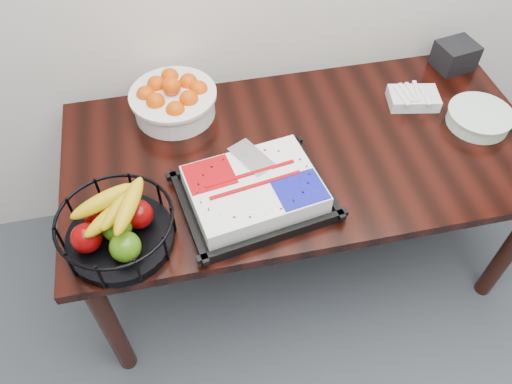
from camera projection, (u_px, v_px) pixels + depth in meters
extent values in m
cube|color=black|center=(304.00, 151.00, 1.90)|extent=(1.80, 0.90, 0.04)
cylinder|color=black|center=(110.00, 326.00, 1.85)|extent=(0.07, 0.07, 0.71)
cylinder|color=black|center=(106.00, 179.00, 2.31)|extent=(0.07, 0.07, 0.71)
cylinder|color=black|center=(512.00, 247.00, 2.07)|extent=(0.07, 0.07, 0.71)
cylinder|color=black|center=(434.00, 127.00, 2.53)|extent=(0.07, 0.07, 0.71)
cube|color=black|center=(254.00, 198.00, 1.71)|extent=(0.54, 0.46, 0.02)
cube|color=white|center=(254.00, 189.00, 1.68)|extent=(0.47, 0.38, 0.07)
cube|color=#990309|center=(212.00, 169.00, 1.68)|extent=(0.18, 0.16, 0.00)
cube|color=#0C0F8B|center=(298.00, 195.00, 1.61)|extent=(0.18, 0.16, 0.00)
cube|color=silver|center=(257.00, 157.00, 1.72)|extent=(0.15, 0.19, 0.00)
cylinder|color=white|center=(174.00, 103.00, 1.97)|extent=(0.32, 0.32, 0.10)
cylinder|color=white|center=(173.00, 94.00, 1.93)|extent=(0.34, 0.34, 0.01)
cylinder|color=black|center=(121.00, 238.00, 1.60)|extent=(0.34, 0.34, 0.03)
torus|color=black|center=(114.00, 219.00, 1.52)|extent=(0.37, 0.37, 0.01)
cylinder|color=white|center=(479.00, 119.00, 1.95)|extent=(0.24, 0.24, 0.05)
cylinder|color=white|center=(481.00, 113.00, 1.92)|extent=(0.25, 0.25, 0.01)
cube|color=silver|center=(413.00, 98.00, 2.03)|extent=(0.22, 0.16, 0.05)
cube|color=black|center=(455.00, 55.00, 2.16)|extent=(0.18, 0.16, 0.11)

